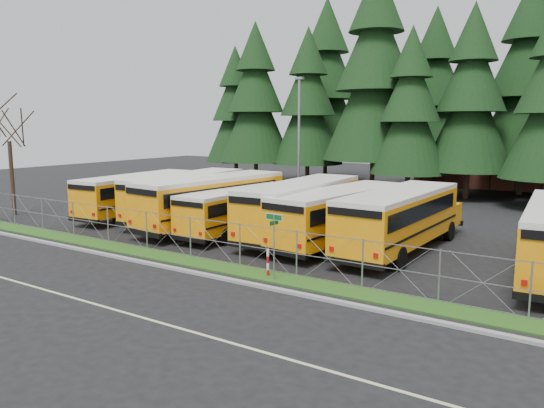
{
  "coord_description": "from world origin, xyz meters",
  "views": [
    {
      "loc": [
        13.14,
        -19.8,
        6.48
      ],
      "look_at": [
        -2.55,
        4.0,
        2.11
      ],
      "focal_mm": 35.0,
      "sensor_mm": 36.0,
      "label": 1
    }
  ],
  "objects_px": {
    "bus_2": "(217,202)",
    "bus_4": "(304,210)",
    "bus_3": "(242,211)",
    "bus_1": "(190,197)",
    "striped_bollard": "(268,263)",
    "bus_6": "(402,221)",
    "street_sign": "(274,233)",
    "light_standard": "(299,135)",
    "bus_0": "(142,196)",
    "bus_5": "(344,217)"
  },
  "relations": [
    {
      "from": "bus_5",
      "to": "bus_0",
      "type": "bearing_deg",
      "value": -174.58
    },
    {
      "from": "bus_4",
      "to": "striped_bollard",
      "type": "bearing_deg",
      "value": -73.94
    },
    {
      "from": "bus_2",
      "to": "bus_1",
      "type": "bearing_deg",
      "value": 166.01
    },
    {
      "from": "bus_3",
      "to": "light_standard",
      "type": "distance_m",
      "value": 14.15
    },
    {
      "from": "light_standard",
      "to": "bus_6",
      "type": "bearing_deg",
      "value": -42.42
    },
    {
      "from": "bus_0",
      "to": "bus_5",
      "type": "distance_m",
      "value": 15.59
    },
    {
      "from": "bus_2",
      "to": "striped_bollard",
      "type": "relative_size",
      "value": 10.31
    },
    {
      "from": "bus_4",
      "to": "light_standard",
      "type": "bearing_deg",
      "value": 118.81
    },
    {
      "from": "bus_0",
      "to": "striped_bollard",
      "type": "height_order",
      "value": "bus_0"
    },
    {
      "from": "bus_5",
      "to": "bus_3",
      "type": "bearing_deg",
      "value": -168.27
    },
    {
      "from": "bus_6",
      "to": "light_standard",
      "type": "height_order",
      "value": "light_standard"
    },
    {
      "from": "striped_bollard",
      "to": "bus_1",
      "type": "bearing_deg",
      "value": 145.12
    },
    {
      "from": "bus_5",
      "to": "striped_bollard",
      "type": "bearing_deg",
      "value": -84.45
    },
    {
      "from": "bus_2",
      "to": "bus_4",
      "type": "height_order",
      "value": "bus_2"
    },
    {
      "from": "street_sign",
      "to": "striped_bollard",
      "type": "height_order",
      "value": "street_sign"
    },
    {
      "from": "bus_1",
      "to": "street_sign",
      "type": "distance_m",
      "value": 14.93
    },
    {
      "from": "street_sign",
      "to": "bus_1",
      "type": "bearing_deg",
      "value": 145.25
    },
    {
      "from": "street_sign",
      "to": "light_standard",
      "type": "bearing_deg",
      "value": 117.98
    },
    {
      "from": "bus_2",
      "to": "bus_5",
      "type": "bearing_deg",
      "value": 6.76
    },
    {
      "from": "bus_1",
      "to": "striped_bollard",
      "type": "distance_m",
      "value": 14.35
    },
    {
      "from": "bus_2",
      "to": "bus_5",
      "type": "height_order",
      "value": "bus_2"
    },
    {
      "from": "bus_3",
      "to": "striped_bollard",
      "type": "distance_m",
      "value": 9.15
    },
    {
      "from": "bus_0",
      "to": "bus_3",
      "type": "relative_size",
      "value": 1.1
    },
    {
      "from": "light_standard",
      "to": "bus_3",
      "type": "bearing_deg",
      "value": -73.82
    },
    {
      "from": "bus_5",
      "to": "bus_6",
      "type": "distance_m",
      "value": 3.1
    },
    {
      "from": "bus_2",
      "to": "striped_bollard",
      "type": "height_order",
      "value": "bus_2"
    },
    {
      "from": "bus_5",
      "to": "bus_6",
      "type": "height_order",
      "value": "bus_6"
    },
    {
      "from": "bus_0",
      "to": "bus_4",
      "type": "xyz_separation_m",
      "value": [
        12.85,
        0.31,
        0.13
      ]
    },
    {
      "from": "bus_0",
      "to": "bus_2",
      "type": "xyz_separation_m",
      "value": [
        7.02,
        -0.36,
        0.15
      ]
    },
    {
      "from": "bus_4",
      "to": "street_sign",
      "type": "bearing_deg",
      "value": -71.38
    },
    {
      "from": "bus_3",
      "to": "bus_6",
      "type": "distance_m",
      "value": 9.49
    },
    {
      "from": "bus_1",
      "to": "bus_4",
      "type": "bearing_deg",
      "value": -8.54
    },
    {
      "from": "bus_6",
      "to": "light_standard",
      "type": "bearing_deg",
      "value": 139.0
    },
    {
      "from": "bus_2",
      "to": "bus_4",
      "type": "distance_m",
      "value": 5.87
    },
    {
      "from": "bus_6",
      "to": "striped_bollard",
      "type": "relative_size",
      "value": 10.02
    },
    {
      "from": "bus_1",
      "to": "bus_4",
      "type": "height_order",
      "value": "bus_4"
    },
    {
      "from": "bus_3",
      "to": "bus_1",
      "type": "bearing_deg",
      "value": 163.51
    },
    {
      "from": "bus_1",
      "to": "bus_2",
      "type": "bearing_deg",
      "value": -25.04
    },
    {
      "from": "bus_3",
      "to": "street_sign",
      "type": "height_order",
      "value": "street_sign"
    },
    {
      "from": "bus_4",
      "to": "light_standard",
      "type": "distance_m",
      "value": 14.52
    },
    {
      "from": "bus_4",
      "to": "street_sign",
      "type": "xyz_separation_m",
      "value": [
        3.2,
        -8.04,
        0.43
      ]
    },
    {
      "from": "bus_6",
      "to": "street_sign",
      "type": "distance_m",
      "value": 8.29
    },
    {
      "from": "bus_4",
      "to": "bus_3",
      "type": "bearing_deg",
      "value": -165.93
    },
    {
      "from": "bus_5",
      "to": "bus_1",
      "type": "bearing_deg",
      "value": -178.56
    },
    {
      "from": "striped_bollard",
      "to": "bus_0",
      "type": "bearing_deg",
      "value": 154.5
    },
    {
      "from": "bus_5",
      "to": "bus_2",
      "type": "bearing_deg",
      "value": -172.67
    },
    {
      "from": "bus_5",
      "to": "street_sign",
      "type": "xyz_separation_m",
      "value": [
        0.46,
        -7.56,
        0.51
      ]
    },
    {
      "from": "bus_1",
      "to": "bus_3",
      "type": "distance_m",
      "value": 5.68
    },
    {
      "from": "bus_1",
      "to": "street_sign",
      "type": "bearing_deg",
      "value": -40.33
    },
    {
      "from": "bus_0",
      "to": "striped_bollard",
      "type": "distance_m",
      "value": 17.22
    }
  ]
}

